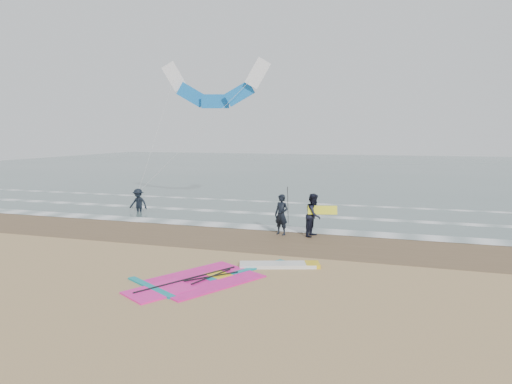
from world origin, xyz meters
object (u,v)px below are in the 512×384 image
(person_walking, at_px, (314,215))
(surf_kite, at_px, (215,88))
(windsurf_rig, at_px, (225,275))
(person_wading, at_px, (138,198))
(person_standing, at_px, (281,215))

(person_walking, relative_size, surf_kite, 0.25)
(windsurf_rig, bearing_deg, surf_kite, 113.45)
(person_wading, relative_size, surf_kite, 0.22)
(person_wading, bearing_deg, windsurf_rig, -46.00)
(person_walking, height_order, surf_kite, surf_kite)
(person_standing, relative_size, person_walking, 0.96)
(windsurf_rig, distance_m, surf_kite, 15.60)
(windsurf_rig, bearing_deg, person_standing, 87.99)
(person_walking, height_order, person_wading, person_walking)
(person_standing, distance_m, person_walking, 1.47)
(person_walking, bearing_deg, windsurf_rig, 177.84)
(windsurf_rig, distance_m, person_walking, 6.94)
(windsurf_rig, xyz_separation_m, person_walking, (1.69, 6.66, 0.93))
(windsurf_rig, relative_size, surf_kite, 0.72)
(windsurf_rig, distance_m, person_wading, 13.60)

